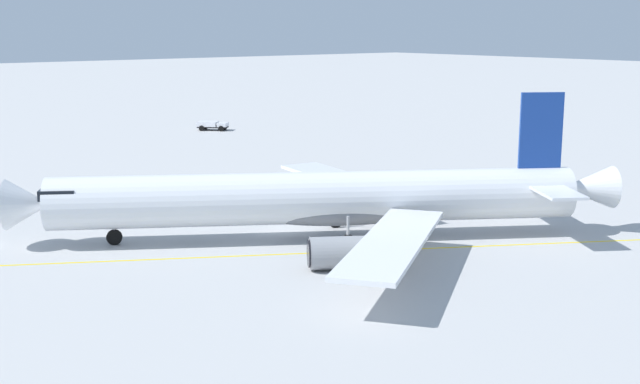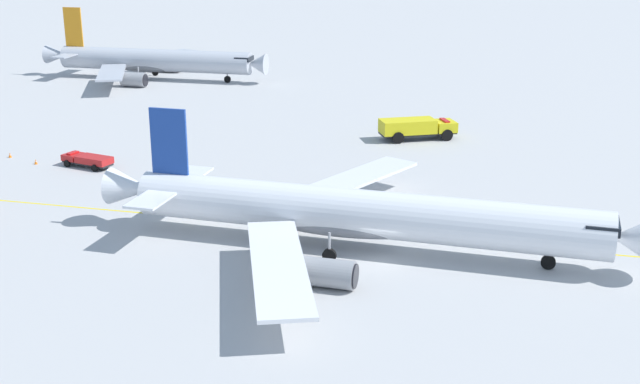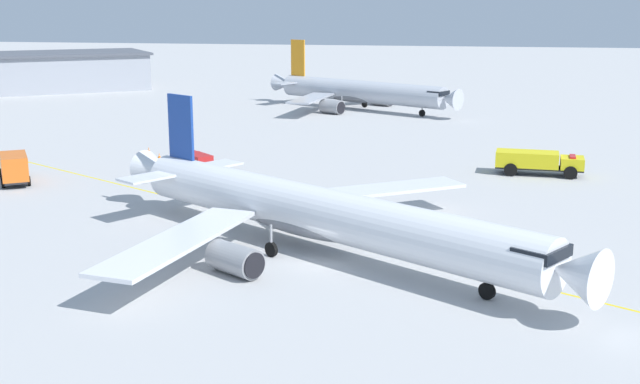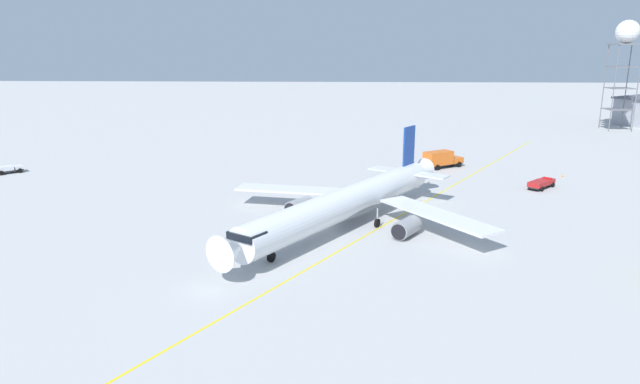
{
  "view_description": "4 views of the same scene",
  "coord_description": "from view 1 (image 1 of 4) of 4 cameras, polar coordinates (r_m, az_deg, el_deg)",
  "views": [
    {
      "loc": [
        -47.5,
        35.25,
        15.16
      ],
      "look_at": [
        -0.04,
        -2.87,
        2.79
      ],
      "focal_mm": 46.03,
      "sensor_mm": 36.0,
      "label": 1
    },
    {
      "loc": [
        54.49,
        -20.66,
        24.53
      ],
      "look_at": [
        -5.62,
        -3.15,
        4.07
      ],
      "focal_mm": 45.75,
      "sensor_mm": 36.0,
      "label": 2
    },
    {
      "loc": [
        53.55,
        10.28,
        18.06
      ],
      "look_at": [
        -2.06,
        -0.45,
        4.7
      ],
      "focal_mm": 45.06,
      "sensor_mm": 36.0,
      "label": 3
    },
    {
      "loc": [
        -2.31,
        64.74,
        21.21
      ],
      "look_at": [
        0.66,
        0.86,
        4.67
      ],
      "focal_mm": 31.37,
      "sensor_mm": 36.0,
      "label": 4
    }
  ],
  "objects": [
    {
      "name": "pushback_tug_truck",
      "position": [
        122.37,
        -7.51,
        4.65
      ],
      "size": [
        4.62,
        4.51,
        1.3
      ],
      "rotation": [
        0.0,
        0.0,
        3.89
      ],
      "color": "#232326",
      "rests_on": "ground_plane"
    },
    {
      "name": "taxiway_centreline",
      "position": [
        56.51,
        3.5,
        -4.09
      ],
      "size": [
        77.1,
        131.68,
        0.01
      ],
      "rotation": [
        0.0,
        0.0,
        1.04
      ],
      "color": "yellow",
      "rests_on": "ground_plane"
    },
    {
      "name": "airliner_main",
      "position": [
        58.83,
        0.25,
        -0.57
      ],
      "size": [
        32.18,
        38.75,
        10.45
      ],
      "rotation": [
        0.0,
        0.0,
        1.01
      ],
      "color": "white",
      "rests_on": "ground_plane"
    },
    {
      "name": "ground_plane",
      "position": [
        61.06,
        -2.13,
        -2.9
      ],
      "size": [
        600.0,
        600.0,
        0.0
      ],
      "primitive_type": "plane",
      "color": "#B2B2B2"
    }
  ]
}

